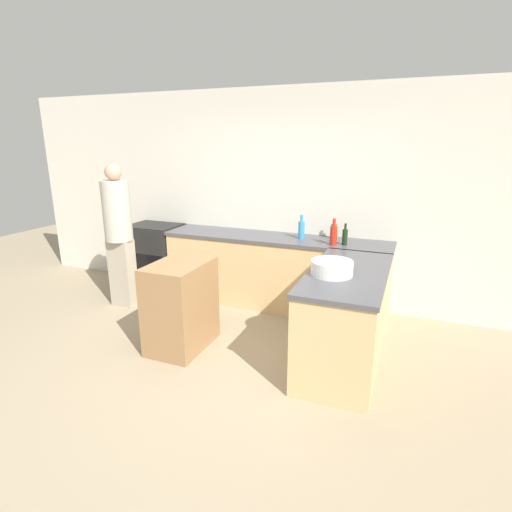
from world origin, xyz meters
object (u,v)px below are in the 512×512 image
at_px(range_oven, 156,257).
at_px(olive_oil_bottle, 334,231).
at_px(dish_soap_bottle, 301,229).
at_px(person_by_range, 119,231).
at_px(island_table, 181,306).
at_px(hot_sauce_bottle, 334,235).
at_px(wine_bottle_dark, 345,236).
at_px(mixing_bowl, 332,268).

xyz_separation_m(range_oven, olive_oil_bottle, (2.50, 0.17, 0.55)).
relative_size(range_oven, olive_oil_bottle, 3.70).
xyz_separation_m(dish_soap_bottle, person_by_range, (-2.14, -0.72, -0.05)).
bearing_deg(island_table, person_by_range, 152.47).
bearing_deg(olive_oil_bottle, range_oven, -176.17).
relative_size(dish_soap_bottle, person_by_range, 0.16).
xyz_separation_m(range_oven, hot_sauce_bottle, (2.55, -0.14, 0.57)).
bearing_deg(range_oven, wine_bottle_dark, -1.96).
relative_size(island_table, dish_soap_bottle, 3.09).
height_order(olive_oil_bottle, wine_bottle_dark, olive_oil_bottle).
bearing_deg(island_table, hot_sauce_bottle, 44.00).
bearing_deg(mixing_bowl, wine_bottle_dark, 94.13).
bearing_deg(island_table, dish_soap_bottle, 58.61).
distance_m(dish_soap_bottle, wine_bottle_dark, 0.55).
relative_size(island_table, mixing_bowl, 2.43).
xyz_separation_m(dish_soap_bottle, hot_sauce_bottle, (0.42, -0.17, 0.01)).
height_order(mixing_bowl, person_by_range, person_by_range).
distance_m(mixing_bowl, olive_oil_bottle, 1.40).
bearing_deg(wine_bottle_dark, olive_oil_bottle, 124.32).
bearing_deg(person_by_range, mixing_bowl, -10.37).
bearing_deg(olive_oil_bottle, wine_bottle_dark, -55.68).
xyz_separation_m(dish_soap_bottle, wine_bottle_dark, (0.54, -0.11, -0.02)).
distance_m(island_table, person_by_range, 1.55).
distance_m(range_oven, island_table, 1.88).
bearing_deg(wine_bottle_dark, range_oven, 178.04).
relative_size(hot_sauce_bottle, person_by_range, 0.17).
distance_m(range_oven, wine_bottle_dark, 2.73).
relative_size(range_oven, island_table, 1.03).
xyz_separation_m(mixing_bowl, hot_sauce_bottle, (-0.20, 1.06, 0.06)).
relative_size(wine_bottle_dark, hot_sauce_bottle, 0.82).
distance_m(dish_soap_bottle, person_by_range, 2.26).
height_order(mixing_bowl, hot_sauce_bottle, hot_sauce_bottle).
bearing_deg(person_by_range, dish_soap_bottle, 18.68).
relative_size(range_oven, wine_bottle_dark, 3.72).
xyz_separation_m(mixing_bowl, dish_soap_bottle, (-0.62, 1.23, 0.05)).
height_order(island_table, person_by_range, person_by_range).
relative_size(range_oven, dish_soap_bottle, 3.17).
bearing_deg(wine_bottle_dark, island_table, -137.36).
relative_size(mixing_bowl, olive_oil_bottle, 1.48).
relative_size(olive_oil_bottle, hot_sauce_bottle, 0.82).
bearing_deg(person_by_range, olive_oil_bottle, 19.14).
bearing_deg(range_oven, island_table, -47.03).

